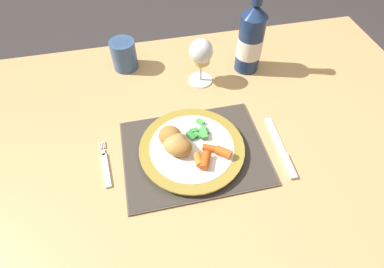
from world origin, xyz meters
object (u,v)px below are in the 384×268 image
(table_knife, at_px, (282,152))
(wine_glass, at_px, (201,54))
(dinner_plate, at_px, (192,149))
(drinking_cup, at_px, (124,54))
(dining_table, at_px, (190,156))
(bottle, at_px, (251,39))
(fork, at_px, (106,167))

(table_knife, xyz_separation_m, wine_glass, (-0.14, 0.31, 0.10))
(dinner_plate, height_order, drinking_cup, drinking_cup)
(dining_table, relative_size, bottle, 5.02)
(table_knife, bearing_deg, fork, 173.44)
(dining_table, bearing_deg, bottle, 46.16)
(dining_table, distance_m, wine_glass, 0.29)
(dinner_plate, bearing_deg, drinking_cup, 109.63)
(dinner_plate, bearing_deg, wine_glass, 72.26)
(table_knife, bearing_deg, bottle, 86.95)
(dinner_plate, height_order, table_knife, dinner_plate)
(wine_glass, height_order, bottle, bottle)
(fork, bearing_deg, wine_glass, 41.11)
(dining_table, bearing_deg, fork, -168.86)
(dining_table, bearing_deg, table_knife, -23.18)
(wine_glass, height_order, drinking_cup, wine_glass)
(dinner_plate, bearing_deg, table_knife, -12.16)
(bottle, height_order, drinking_cup, bottle)
(wine_glass, bearing_deg, dinner_plate, -107.74)
(dining_table, height_order, fork, fork)
(dinner_plate, height_order, wine_glass, wine_glass)
(bottle, bearing_deg, fork, -147.58)
(fork, bearing_deg, drinking_cup, 78.07)
(wine_glass, relative_size, drinking_cup, 1.55)
(fork, height_order, bottle, bottle)
(wine_glass, relative_size, bottle, 0.50)
(drinking_cup, bearing_deg, fork, -101.93)
(fork, xyz_separation_m, bottle, (0.46, 0.29, 0.10))
(table_knife, bearing_deg, drinking_cup, 130.08)
(dinner_plate, bearing_deg, dining_table, 83.39)
(dinner_plate, relative_size, table_knife, 1.34)
(dining_table, relative_size, table_knife, 7.46)
(dinner_plate, bearing_deg, fork, 179.43)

